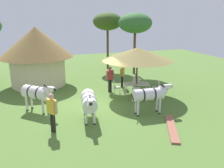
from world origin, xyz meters
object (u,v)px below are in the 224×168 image
object	(u,v)px
standing_watcher	(52,109)
zebra_toward_hut	(149,95)
patio_chair_near_hut	(136,93)
acacia_tree_behind_hut	(108,22)
guest_behind_table	(122,74)
shade_umbrella	(137,54)
zebra_nearest_camera	(89,101)
patio_dining_table	(136,85)
zebra_by_umbrella	(37,93)
acacia_tree_left_background	(135,23)
patio_chair_west_end	(116,86)
guest_beside_umbrella	(110,77)
patio_chair_near_lawn	(157,87)
patio_chair_east_end	(136,81)
thatched_hut	(37,52)

from	to	relation	value
standing_watcher	zebra_toward_hut	world-z (taller)	standing_watcher
patio_chair_near_hut	acacia_tree_behind_hut	distance (m)	10.10
acacia_tree_behind_hut	guest_behind_table	bearing A→B (deg)	-98.56
shade_umbrella	zebra_nearest_camera	size ratio (longest dim) A/B	1.88
patio_dining_table	zebra_nearest_camera	xyz separation A→B (m)	(-3.75, -2.79, 0.29)
patio_chair_near_hut	zebra_by_umbrella	bearing A→B (deg)	-157.14
patio_chair_near_hut	patio_dining_table	bearing A→B (deg)	90.00
zebra_toward_hut	acacia_tree_left_background	bearing A→B (deg)	164.42
zebra_toward_hut	acacia_tree_left_background	world-z (taller)	acacia_tree_left_background
patio_chair_west_end	guest_beside_umbrella	distance (m)	0.83
patio_dining_table	patio_chair_near_hut	world-z (taller)	patio_chair_near_hut
patio_chair_near_hut	standing_watcher	world-z (taller)	standing_watcher
patio_dining_table	patio_chair_near_lawn	size ratio (longest dim) A/B	1.93
standing_watcher	acacia_tree_left_background	bearing A→B (deg)	108.18
guest_behind_table	standing_watcher	world-z (taller)	standing_watcher
patio_chair_west_end	zebra_by_umbrella	size ratio (longest dim) A/B	0.53
patio_chair_near_hut	acacia_tree_behind_hut	size ratio (longest dim) A/B	0.17
patio_chair_east_end	acacia_tree_behind_hut	bearing A→B (deg)	-67.07
shade_umbrella	guest_beside_umbrella	world-z (taller)	shade_umbrella
thatched_hut	zebra_by_umbrella	size ratio (longest dim) A/B	3.02
patio_chair_east_end	zebra_toward_hut	size ratio (longest dim) A/B	0.40
patio_chair_near_hut	patio_chair_west_end	xyz separation A→B (m)	(-0.65, 1.67, 0.00)
zebra_nearest_camera	patio_chair_near_hut	bearing A→B (deg)	-143.48
guest_beside_umbrella	acacia_tree_behind_hut	world-z (taller)	acacia_tree_behind_hut
patio_chair_near_hut	patio_chair_west_end	world-z (taller)	same
standing_watcher	acacia_tree_behind_hut	xyz separation A→B (m)	(6.23, 11.63, 3.26)
thatched_hut	guest_behind_table	xyz separation A→B (m)	(5.52, -2.51, -1.40)
patio_chair_west_end	guest_behind_table	size ratio (longest dim) A/B	0.55
zebra_nearest_camera	acacia_tree_left_background	world-z (taller)	acacia_tree_left_background
zebra_nearest_camera	zebra_by_umbrella	size ratio (longest dim) A/B	1.37
patio_dining_table	patio_chair_west_end	world-z (taller)	patio_chair_west_end
patio_chair_near_lawn	patio_chair_near_hut	bearing A→B (deg)	131.27
shade_umbrella	guest_behind_table	size ratio (longest dim) A/B	2.69
patio_chair_near_lawn	zebra_toward_hut	xyz separation A→B (m)	(-1.92, -2.62, 0.50)
zebra_by_umbrella	zebra_toward_hut	world-z (taller)	zebra_toward_hut
shade_umbrella	patio_dining_table	world-z (taller)	shade_umbrella
zebra_nearest_camera	acacia_tree_left_background	bearing A→B (deg)	-116.30
patio_chair_near_hut	patio_chair_east_end	xyz separation A→B (m)	(1.12, 2.39, 0.00)
patio_chair_east_end	zebra_nearest_camera	xyz separation A→B (m)	(-4.29, -3.99, 0.43)
guest_behind_table	acacia_tree_left_background	xyz separation A→B (m)	(2.47, 3.53, 3.27)
patio_chair_near_lawn	guest_behind_table	distance (m)	2.79
zebra_by_umbrella	guest_behind_table	bearing A→B (deg)	160.33
thatched_hut	patio_chair_east_end	size ratio (longest dim) A/B	5.70
patio_chair_near_lawn	guest_beside_umbrella	world-z (taller)	guest_beside_umbrella
standing_watcher	acacia_tree_left_background	size ratio (longest dim) A/B	0.34
patio_dining_table	zebra_toward_hut	xyz separation A→B (m)	(-0.67, -3.03, 0.36)
patio_chair_near_hut	standing_watcher	size ratio (longest dim) A/B	0.51
shade_umbrella	acacia_tree_behind_hut	world-z (taller)	acacia_tree_behind_hut
guest_beside_umbrella	zebra_by_umbrella	xyz separation A→B (m)	(-4.67, -2.02, -0.00)
patio_chair_west_end	zebra_toward_hut	world-z (taller)	zebra_toward_hut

